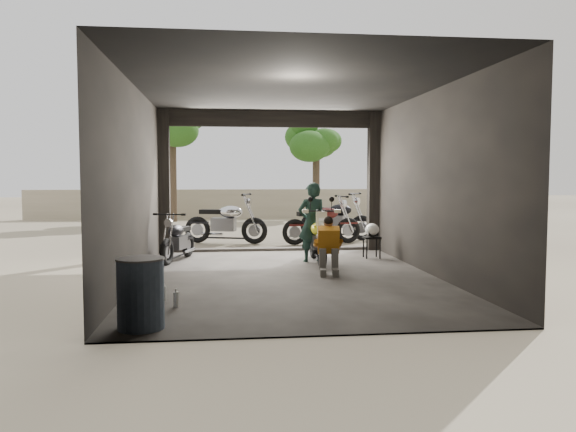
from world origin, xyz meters
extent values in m
plane|color=#7A6D56|center=(0.00, 0.00, 0.00)|extent=(80.00, 80.00, 0.00)
cube|color=#2D2B28|center=(0.00, 0.00, 0.01)|extent=(5.00, 7.00, 0.02)
plane|color=black|center=(0.00, 0.00, 3.20)|extent=(7.00, 7.00, 0.00)
cube|color=black|center=(0.00, -3.50, 1.60)|extent=(5.00, 0.02, 3.20)
cube|color=black|center=(-2.50, 0.00, 1.60)|extent=(0.02, 7.00, 3.20)
cube|color=black|center=(2.50, 0.00, 1.60)|extent=(0.02, 7.00, 3.20)
cube|color=black|center=(-2.38, 3.38, 1.60)|extent=(0.24, 0.24, 3.20)
cube|color=black|center=(2.38, 3.38, 1.60)|extent=(0.24, 0.24, 3.20)
cube|color=black|center=(0.00, 3.42, 3.02)|extent=(5.00, 0.16, 0.36)
cube|color=#2D2B28|center=(0.00, 3.50, 0.04)|extent=(5.00, 0.25, 0.08)
cube|color=gray|center=(0.00, 14.00, 0.60)|extent=(18.00, 0.30, 1.20)
cylinder|color=#382B1E|center=(-3.00, 12.50, 1.79)|extent=(0.30, 0.30, 3.58)
ellipsoid|color=#1E4C14|center=(-3.00, 12.50, 4.03)|extent=(2.20, 2.20, 3.14)
cylinder|color=#382B1E|center=(2.80, 14.00, 1.60)|extent=(0.30, 0.30, 3.20)
ellipsoid|color=#1E4C14|center=(2.80, 14.00, 3.60)|extent=(2.20, 2.20, 2.80)
imported|color=#162C26|center=(0.68, 1.72, 0.80)|extent=(0.65, 0.49, 1.60)
cube|color=black|center=(2.00, 2.05, 0.45)|extent=(0.34, 0.34, 0.04)
cylinder|color=black|center=(1.86, 1.91, 0.22)|extent=(0.03, 0.03, 0.45)
cylinder|color=black|center=(2.14, 1.91, 0.22)|extent=(0.03, 0.03, 0.45)
cylinder|color=black|center=(1.86, 2.19, 0.22)|extent=(0.03, 0.03, 0.45)
cylinder|color=black|center=(2.14, 2.19, 0.22)|extent=(0.03, 0.03, 0.45)
ellipsoid|color=white|center=(2.01, 2.07, 0.61)|extent=(0.36, 0.37, 0.28)
cylinder|color=#475C78|center=(-2.00, -3.00, 0.40)|extent=(0.57, 0.57, 0.81)
cylinder|color=black|center=(3.09, 2.43, 1.19)|extent=(0.08, 0.08, 2.38)
cylinder|color=silver|center=(3.09, 2.41, 2.17)|extent=(0.87, 0.03, 0.87)
camera|label=1|loc=(-1.07, -9.32, 1.72)|focal=35.00mm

